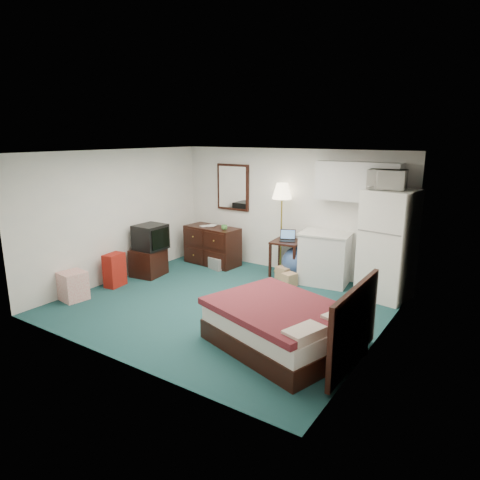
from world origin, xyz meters
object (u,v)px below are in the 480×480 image
Objects in this scene: bed at (281,326)px; floor_lamp at (281,229)px; kitchen_counter at (325,259)px; dresser at (212,245)px; tv_stand at (149,262)px; desk at (286,258)px; suitcase at (115,270)px; fridge at (388,245)px.

floor_lamp is at bearing 135.54° from bed.
bed is at bearing -87.10° from kitchen_counter.
tv_stand is at bearing -109.58° from dresser.
dresser is 1.73m from desk.
floor_lamp is at bearing 16.19° from dresser.
dresser is 1.94× the size of suitcase.
fridge is (1.16, -0.10, 0.46)m from kitchen_counter.
dresser is at bearing -170.15° from fridge.
fridge is 4.57m from tv_stand.
fridge is at bearing -10.23° from desk.
fridge reaches higher than suitcase.
tv_stand is at bearing -152.96° from desk.
fridge is 3.17× the size of tv_stand.
fridge is at bearing 19.77° from suitcase.
floor_lamp is 2.20m from fridge.
kitchen_counter reaches higher than tv_stand.
dresser is 0.64× the size of fridge.
desk reaches higher than bed.
tv_stand is 0.81m from suitcase.
bed is at bearing -25.50° from tv_stand.
suitcase is at bearing -102.64° from dresser.
kitchen_counter is 3.49m from tv_stand.
kitchen_counter reaches higher than desk.
dresser is 1.47m from tv_stand.
dresser is at bearing -168.13° from floor_lamp.
fridge is at bearing 92.79° from bed.
floor_lamp is 3.27m from bed.
bed is (0.51, -2.68, -0.19)m from kitchen_counter.
desk is 3.01m from bed.
floor_lamp is 3.34m from suitcase.
desk is at bearing -174.88° from fridge.
fridge is 1.05× the size of bed.
floor_lamp reaches higher than bed.
bed is at bearing -95.59° from fridge.
bed is 3.00× the size of tv_stand.
kitchen_counter is (0.82, -0.02, 0.12)m from desk.
bed is at bearing -12.71° from suitcase.
desk is (0.20, -0.12, -0.56)m from floor_lamp.
bed is (1.53, -2.82, -0.63)m from floor_lamp.
dresser reaches higher than bed.
suitcase is at bearing -131.33° from floor_lamp.
desk is at bearing 25.87° from tv_stand.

